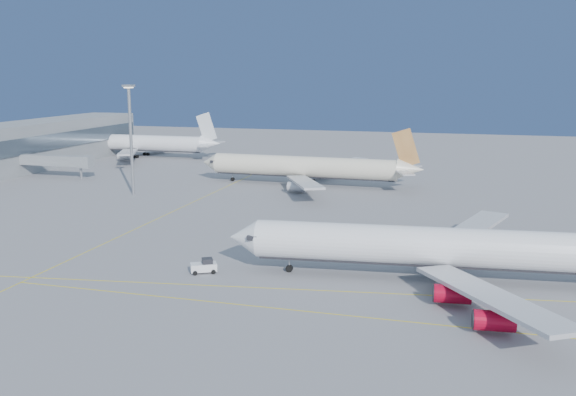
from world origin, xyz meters
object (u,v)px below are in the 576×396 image
Objects in this scene: airliner_virgin at (452,248)px; pushback_tug at (204,266)px; airliner_third at (141,143)px; airliner_etihad at (308,167)px; light_mast at (131,131)px.

airliner_virgin is 15.09× the size of pushback_tug.
airliner_third is 13.98× the size of pushback_tug.
light_mast reaches higher than airliner_etihad.
airliner_virgin reaches higher than airliner_etihad.
airliner_third is at bearing 116.73° from light_mast.
pushback_tug is at bearing -175.70° from airliner_virgin.
light_mast is (-43.46, 56.06, 15.44)m from pushback_tug.
airliner_third is 2.27× the size of light_mast.
light_mast reaches higher than pushback_tug.
airliner_virgin is at bearing -45.60° from airliner_third.
airliner_etihad is 86.32m from airliner_third.
airliner_virgin is 1.07× the size of airliner_etihad.
airliner_virgin is 38.06m from pushback_tug.
airliner_etihad is 82.15m from pushback_tug.
light_mast is at bearing -63.07° from airliner_third.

